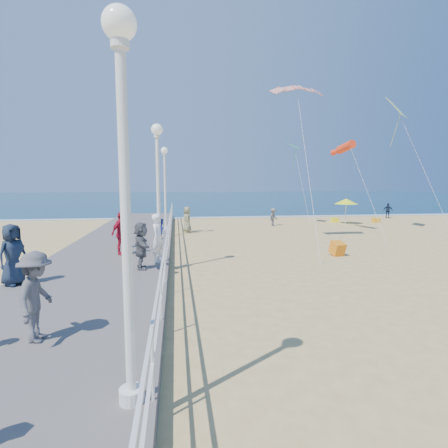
{
  "coord_description": "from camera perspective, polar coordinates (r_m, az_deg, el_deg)",
  "views": [
    {
      "loc": [
        -4.68,
        -13.79,
        3.52
      ],
      "look_at": [
        -2.5,
        2.0,
        1.6
      ],
      "focal_mm": 28.0,
      "sensor_mm": 36.0,
      "label": 1
    }
  ],
  "objects": [
    {
      "name": "lamp_post_far",
      "position": [
        22.8,
        -9.62,
        7.13
      ],
      "size": [
        0.44,
        0.44,
        5.32
      ],
      "color": "white",
      "rests_on": "boardwalk"
    },
    {
      "name": "spectator_4",
      "position": [
        12.37,
        -31.23,
        -4.29
      ],
      "size": [
        0.99,
        1.09,
        1.88
      ],
      "primitive_type": "imported",
      "rotation": [
        0.0,
        0.0,
        1.03
      ],
      "color": "#1A263B",
      "rests_on": "boardwalk"
    },
    {
      "name": "beach_umbrella",
      "position": [
        31.0,
        19.31,
        3.51
      ],
      "size": [
        1.9,
        1.9,
        2.14
      ],
      "color": "white",
      "rests_on": "ground"
    },
    {
      "name": "beach_walker_a",
      "position": [
        28.43,
        8.05,
        1.16
      ],
      "size": [
        1.05,
        1.03,
        1.45
      ],
      "primitive_type": "imported",
      "rotation": [
        0.0,
        0.0,
        0.74
      ],
      "color": "slate",
      "rests_on": "ground"
    },
    {
      "name": "toddler_held",
      "position": [
        14.02,
        -10.12,
        -0.83
      ],
      "size": [
        0.43,
        0.49,
        0.83
      ],
      "primitive_type": "imported",
      "rotation": [
        0.0,
        0.0,
        1.23
      ],
      "color": "#3344C1",
      "rests_on": "boardwalk"
    },
    {
      "name": "lamp_post_mid",
      "position": [
        13.8,
        -10.73,
        7.34
      ],
      "size": [
        0.44,
        0.44,
        5.32
      ],
      "color": "white",
      "rests_on": "boardwalk"
    },
    {
      "name": "woman_holding_toddler",
      "position": [
        13.93,
        -10.73,
        -2.24
      ],
      "size": [
        0.65,
        0.8,
        1.89
      ],
      "primitive_type": "imported",
      "rotation": [
        0.0,
        0.0,
        1.23
      ],
      "color": "white",
      "rests_on": "boardwalk"
    },
    {
      "name": "spectator_3",
      "position": [
        15.62,
        -16.43,
        -1.44
      ],
      "size": [
        0.98,
        1.17,
        1.88
      ],
      "primitive_type": "imported",
      "rotation": [
        0.0,
        0.0,
        1.0
      ],
      "color": "#B71632",
      "rests_on": "boardwalk"
    },
    {
      "name": "ocean",
      "position": [
        79.0,
        -4.47,
        4.31
      ],
      "size": [
        160.0,
        90.0,
        0.05
      ],
      "primitive_type": "cube",
      "color": "#0C2F48",
      "rests_on": "ground"
    },
    {
      "name": "beach_walker_c",
      "position": [
        24.62,
        -6.04,
        0.73
      ],
      "size": [
        0.66,
        0.94,
        1.8
      ],
      "primitive_type": "imported",
      "rotation": [
        0.0,
        0.0,
        -1.47
      ],
      "color": "gray",
      "rests_on": "ground"
    },
    {
      "name": "kite_parafoil",
      "position": [
        20.89,
        11.9,
        20.98
      ],
      "size": [
        2.95,
        0.94,
        0.65
      ],
      "primitive_type": null,
      "rotation": [
        0.44,
        0.0,
        0.0
      ],
      "color": "red"
    },
    {
      "name": "lamp_post_near",
      "position": [
        4.84,
        -15.98,
        8.28
      ],
      "size": [
        0.44,
        0.44,
        5.32
      ],
      "color": "white",
      "rests_on": "boardwalk"
    },
    {
      "name": "beach_chair_left",
      "position": [
        32.27,
        17.64,
        0.64
      ],
      "size": [
        0.55,
        0.55,
        0.4
      ],
      "primitive_type": "cube",
      "color": "yellow",
      "rests_on": "ground"
    },
    {
      "name": "kite_diamond_multi",
      "position": [
        27.87,
        26.34,
        16.61
      ],
      "size": [
        2.01,
        2.0,
        1.31
      ],
      "primitive_type": "cube",
      "rotation": [
        0.86,
        0.0,
        0.77
      ],
      "color": "#1B87E5"
    },
    {
      "name": "spectator_5",
      "position": [
        12.9,
        -13.36,
        -3.45
      ],
      "size": [
        0.72,
        1.63,
        1.7
      ],
      "primitive_type": "imported",
      "rotation": [
        0.0,
        0.0,
        1.71
      ],
      "color": "#595A5E",
      "rests_on": "boardwalk"
    },
    {
      "name": "kite_windsock",
      "position": [
        25.64,
        19.23,
        11.76
      ],
      "size": [
        0.99,
        2.56,
        1.05
      ],
      "primitive_type": "cylinder",
      "rotation": [
        1.36,
        0.0,
        0.17
      ],
      "color": "#FF3715"
    },
    {
      "name": "beach_walker_b",
      "position": [
        37.65,
        25.2,
        1.99
      ],
      "size": [
        0.91,
        0.83,
        1.49
      ],
      "primitive_type": "imported",
      "rotation": [
        0.0,
        0.0,
        2.46
      ],
      "color": "#192337",
      "rests_on": "ground"
    },
    {
      "name": "ground",
      "position": [
        14.98,
        10.66,
        -6.84
      ],
      "size": [
        160.0,
        160.0,
        0.0
      ],
      "primitive_type": "plane",
      "color": "#D8B871",
      "rests_on": "ground"
    },
    {
      "name": "spectator_6",
      "position": [
        17.26,
        -16.24,
        -1.3
      ],
      "size": [
        0.48,
        0.62,
        1.5
      ],
      "primitive_type": "imported",
      "rotation": [
        0.0,
        0.0,
        1.82
      ],
      "color": "#9A8B6A",
      "rests_on": "boardwalk"
    },
    {
      "name": "surf_line",
      "position": [
        34.78,
        -0.09,
        1.11
      ],
      "size": [
        160.0,
        1.2,
        0.04
      ],
      "primitive_type": "cube",
      "color": "white",
      "rests_on": "ground"
    },
    {
      "name": "kite_diamond_green",
      "position": [
        29.25,
        11.39,
        12.33
      ],
      "size": [
        1.53,
        1.56,
        0.51
      ],
      "primitive_type": "cube",
      "rotation": [
        0.44,
        0.0,
        0.96
      ],
      "color": "green"
    },
    {
      "name": "railing",
      "position": [
        13.98,
        -9.28,
        -2.57
      ],
      "size": [
        0.05,
        42.0,
        0.55
      ],
      "color": "white",
      "rests_on": "boardwalk"
    },
    {
      "name": "boardwalk",
      "position": [
        14.46,
        -19.02,
        -6.79
      ],
      "size": [
        5.0,
        44.0,
        0.4
      ],
      "primitive_type": "cube",
      "color": "slate",
      "rests_on": "ground"
    },
    {
      "name": "box_kite",
      "position": [
        17.62,
        18.03,
        -4.0
      ],
      "size": [
        0.68,
        0.81,
        0.74
      ],
      "primitive_type": "cube",
      "rotation": [
        0.31,
        0.0,
        0.21
      ],
      "color": "#E4490D",
      "rests_on": "ground"
    },
    {
      "name": "spectator_2",
      "position": [
        7.88,
        -28.31,
        -10.39
      ],
      "size": [
        0.7,
        1.18,
        1.79
      ],
      "primitive_type": "imported",
      "rotation": [
        0.0,
        0.0,
        1.54
      ],
      "color": "#515055",
      "rests_on": "boardwalk"
    },
    {
      "name": "beach_chair_right",
      "position": [
        33.29,
        23.55,
        0.57
      ],
      "size": [
        0.55,
        0.55,
        0.4
      ],
      "primitive_type": "cube",
      "color": "#F3A319",
      "rests_on": "ground"
    }
  ]
}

